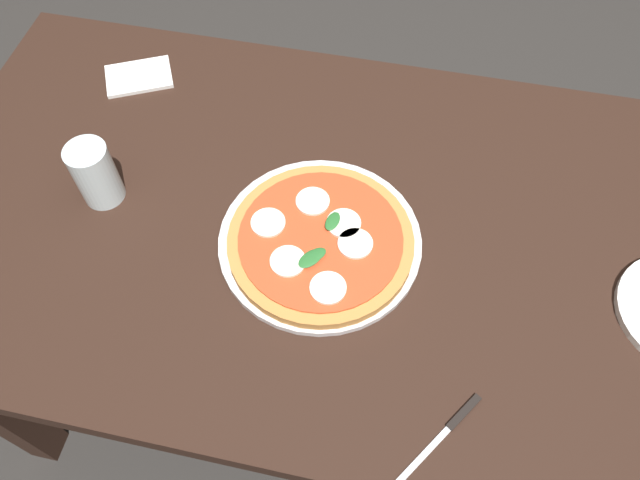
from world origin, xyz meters
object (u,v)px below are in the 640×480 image
Objects in this scene: dining_table at (338,254)px; knife at (449,428)px; napkin at (139,77)px; pizza at (320,241)px; serving_tray at (320,241)px; glass_cup at (95,174)px.

dining_table is 9.74× the size of knife.
pizza is at bearing -35.80° from napkin.
napkin is (-0.44, 0.31, -0.00)m from serving_tray.
serving_tray is 2.88× the size of glass_cup.
serving_tray is 0.40m from glass_cup.
dining_table is 0.14m from pizza.
glass_cup is (-0.39, 0.02, 0.05)m from serving_tray.
dining_table is 0.45m from glass_cup.
serving_tray is 1.11× the size of pizza.
glass_cup reaches higher than knife.
pizza reaches higher than knife.
napkin is 0.84× the size of knife.
dining_table is at bearing 67.43° from pizza.
pizza reaches higher than napkin.
glass_cup is (-0.42, -0.02, 0.16)m from dining_table.
serving_tray reaches higher than napkin.
serving_tray is at bearing 104.90° from pizza.
knife is 0.70m from glass_cup.
glass_cup reaches higher than serving_tray.
serving_tray reaches higher than dining_table.
glass_cup reaches higher than napkin.
serving_tray is 0.54m from napkin.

